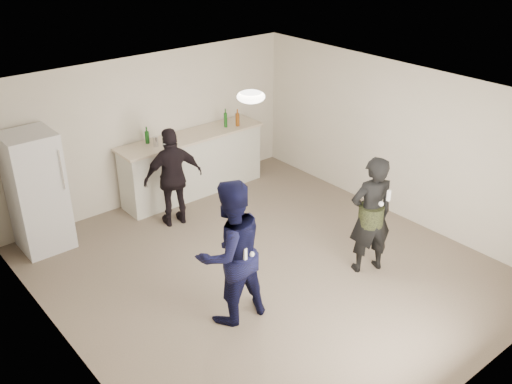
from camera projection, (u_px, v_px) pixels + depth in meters
floor at (265, 270)px, 8.03m from camera, size 6.00×6.00×0.00m
ceiling at (266, 98)px, 6.91m from camera, size 6.00×6.00×0.00m
wall_back at (150, 129)px, 9.54m from camera, size 6.00×0.00×6.00m
wall_front at (471, 299)px, 5.40m from camera, size 6.00×0.00×6.00m
wall_left at (64, 266)px, 5.90m from camera, size 0.00×6.00×6.00m
wall_right at (397, 141)px, 9.04m from camera, size 0.00×6.00×6.00m
counter at (193, 165)px, 9.98m from camera, size 2.60×0.56×1.05m
counter_top at (191, 136)px, 9.74m from camera, size 2.68×0.64×0.04m
fridge at (37, 192)px, 8.21m from camera, size 0.70×0.70×1.80m
fridge_handle at (62, 170)px, 7.93m from camera, size 0.02×0.02×0.60m
ceiling_dome at (251, 97)px, 7.14m from camera, size 0.36×0.36×0.16m
shaker at (156, 141)px, 9.23m from camera, size 0.08×0.08×0.17m
man at (230, 253)px, 6.72m from camera, size 0.94×0.76×1.85m
woman at (371, 215)px, 7.69m from camera, size 0.73×0.61×1.71m
camo_shorts at (371, 215)px, 7.69m from camera, size 0.34×0.34×0.28m
spectator at (173, 177)px, 8.88m from camera, size 1.01×0.60×1.61m
remote_man at (245, 254)px, 6.47m from camera, size 0.04×0.04×0.15m
nunchuk_man at (252, 254)px, 6.59m from camera, size 0.07×0.07×0.07m
remote_woman at (389, 196)px, 7.34m from camera, size 0.04×0.04×0.15m
nunchuk_woman at (381, 204)px, 7.35m from camera, size 0.07×0.07×0.07m
bottle_cluster at (198, 128)px, 9.71m from camera, size 1.73×0.38×0.26m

